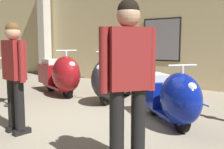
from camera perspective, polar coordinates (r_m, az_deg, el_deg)
The scene contains 8 objects.
ground_plane at distance 4.27m, azimuth -7.34°, elevation -10.13°, with size 60.00×60.00×0.00m, color gray.
showroom_back_wall at distance 7.71m, azimuth 12.74°, elevation 11.64°, with size 18.00×0.63×3.83m.
scooter_0 at distance 6.25m, azimuth -11.31°, elevation -0.06°, with size 1.88×1.13×1.11m.
scooter_1 at distance 5.49m, azimuth 0.40°, elevation -0.94°, with size 0.79×1.86×1.10m.
scooter_2 at distance 3.97m, azimuth 13.20°, elevation -5.01°, with size 1.49×1.37×0.96m.
visitor_0 at distance 3.73m, azimuth -20.96°, elevation 0.89°, with size 0.51×0.28×1.53m.
visitor_1 at distance 2.39m, azimuth 3.57°, elevation -0.10°, with size 0.41×0.46×1.65m.
info_stanchion at distance 5.52m, azimuth -21.76°, elevation -2.35°, with size 0.34×0.39×0.99m.
Camera 1 is at (2.77, -3.00, 1.24)m, focal length 40.91 mm.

